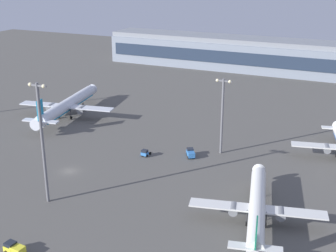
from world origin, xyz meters
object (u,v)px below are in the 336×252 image
object	(u,v)px
pushback_tug	(145,153)
apron_light_west	(222,111)
airplane_taxiway_distant	(257,207)
apron_light_central	(42,137)
airplane_far_stand	(67,105)
baggage_tractor	(14,248)
maintenance_van	(191,153)

from	to	relation	value
pushback_tug	apron_light_west	world-z (taller)	apron_light_west
airplane_taxiway_distant	apron_light_west	distance (m)	39.41
airplane_taxiway_distant	pushback_tug	world-z (taller)	airplane_taxiway_distant
apron_light_central	airplane_far_stand	bearing A→B (deg)	122.05
pushback_tug	baggage_tractor	bearing A→B (deg)	91.87
pushback_tug	apron_light_west	xyz separation A→B (m)	(19.08, 11.47, 11.87)
airplane_taxiway_distant	apron_light_central	distance (m)	49.60
airplane_taxiway_distant	maintenance_van	distance (m)	37.49
baggage_tractor	apron_light_central	distance (m)	25.46
baggage_tractor	maintenance_van	size ratio (longest dim) A/B	0.94
pushback_tug	apron_light_central	distance (m)	37.24
baggage_tractor	maintenance_van	distance (m)	58.89
airplane_taxiway_distant	airplane_far_stand	size ratio (longest dim) A/B	0.82
pushback_tug	apron_light_central	world-z (taller)	apron_light_central
airplane_far_stand	baggage_tractor	distance (m)	82.93
baggage_tractor	pushback_tug	xyz separation A→B (m)	(1.33, 52.21, -0.11)
baggage_tractor	pushback_tug	distance (m)	52.22
airplane_far_stand	maintenance_van	xyz separation A→B (m)	(53.88, -15.00, -3.21)
baggage_tractor	apron_light_west	xyz separation A→B (m)	(20.42, 63.68, 11.76)
pushback_tug	apron_light_central	size ratio (longest dim) A/B	0.11
airplane_far_stand	pushback_tug	bearing A→B (deg)	-35.55
airplane_taxiway_distant	apron_light_central	world-z (taller)	apron_light_central
airplane_far_stand	pushback_tug	xyz separation A→B (m)	(41.77, -20.13, -3.32)
apron_light_west	apron_light_central	bearing A→B (deg)	-121.89
airplane_far_stand	maintenance_van	bearing A→B (deg)	-25.38
airplane_far_stand	apron_light_west	distance (m)	62.06
airplane_taxiway_distant	airplane_far_stand	distance (m)	90.21
airplane_far_stand	baggage_tractor	xyz separation A→B (m)	(40.44, -72.33, -3.21)
maintenance_van	airplane_far_stand	bearing A→B (deg)	133.05
maintenance_van	apron_light_west	size ratio (longest dim) A/B	0.20
airplane_taxiway_distant	maintenance_van	bearing A→B (deg)	121.23
pushback_tug	apron_light_west	bearing A→B (deg)	-145.66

